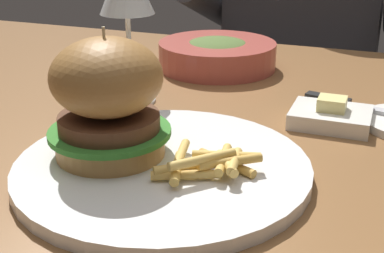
{
  "coord_description": "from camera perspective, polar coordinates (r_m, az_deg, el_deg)",
  "views": [
    {
      "loc": [
        0.2,
        -0.62,
        0.99
      ],
      "look_at": [
        0.02,
        -0.15,
        0.78
      ],
      "focal_mm": 50.0,
      "sensor_mm": 36.0,
      "label": 1
    }
  ],
  "objects": [
    {
      "name": "dining_table",
      "position": [
        0.73,
        2.59,
        -4.82
      ],
      "size": [
        1.49,
        0.86,
        0.74
      ],
      "color": "brown",
      "rests_on": "ground"
    },
    {
      "name": "main_plate",
      "position": [
        0.55,
        -3.09,
        -4.42
      ],
      "size": [
        0.3,
        0.3,
        0.01
      ],
      "primitive_type": "cylinder",
      "color": "white",
      "rests_on": "dining_table"
    },
    {
      "name": "burger_sandwich",
      "position": [
        0.54,
        -8.98,
        3.03
      ],
      "size": [
        0.13,
        0.13,
        0.13
      ],
      "color": "#B78447",
      "rests_on": "main_plate"
    },
    {
      "name": "fries_pile",
      "position": [
        0.52,
        1.71,
        -3.87
      ],
      "size": [
        0.1,
        0.09,
        0.02
      ],
      "color": "gold",
      "rests_on": "main_plate"
    },
    {
      "name": "table_knife",
      "position": [
        0.72,
        18.64,
        1.79
      ],
      "size": [
        0.22,
        0.06,
        0.01
      ],
      "color": "silver",
      "rests_on": "bread_plate"
    },
    {
      "name": "butter_dish",
      "position": [
        0.69,
        14.58,
        1.1
      ],
      "size": [
        0.1,
        0.08,
        0.04
      ],
      "color": "white",
      "rests_on": "dining_table"
    },
    {
      "name": "soup_bowl",
      "position": [
        0.91,
        2.7,
        7.76
      ],
      "size": [
        0.2,
        0.2,
        0.05
      ],
      "color": "#B24C42",
      "rests_on": "dining_table"
    },
    {
      "name": "diner_person",
      "position": [
        1.41,
        11.24,
        4.07
      ],
      "size": [
        0.51,
        0.36,
        1.18
      ],
      "color": "#282833",
      "rests_on": "ground"
    }
  ]
}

